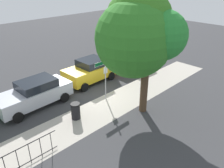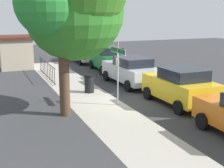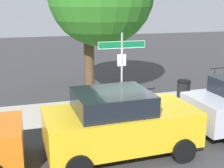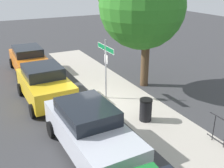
% 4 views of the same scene
% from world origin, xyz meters
% --- Properties ---
extents(ground_plane, '(60.00, 60.00, 0.00)m').
position_xyz_m(ground_plane, '(0.00, 0.00, 0.00)').
color(ground_plane, '#38383A').
extents(sidewalk_strip, '(24.00, 2.60, 0.00)m').
position_xyz_m(sidewalk_strip, '(2.00, 1.30, 0.00)').
color(sidewalk_strip, '#B0A89B').
rests_on(sidewalk_strip, ground_plane).
extents(street_sign, '(1.73, 0.07, 3.01)m').
position_xyz_m(street_sign, '(-0.23, 0.40, 2.09)').
color(street_sign, '#9EA0A5').
rests_on(street_sign, ground_plane).
extents(car_orange, '(4.55, 2.11, 1.61)m').
position_xyz_m(car_orange, '(-6.05, -2.22, 0.83)').
color(car_orange, orange).
rests_on(car_orange, ground_plane).
extents(car_yellow, '(4.06, 2.23, 1.77)m').
position_xyz_m(car_yellow, '(-1.24, -2.41, 0.90)').
color(car_yellow, gold).
rests_on(car_yellow, ground_plane).
extents(car_silver, '(4.71, 2.20, 1.70)m').
position_xyz_m(car_silver, '(3.55, -2.05, 0.87)').
color(car_silver, silver).
rests_on(car_silver, ground_plane).
extents(trash_bin, '(0.55, 0.55, 0.98)m').
position_xyz_m(trash_bin, '(2.60, 0.90, 0.49)').
color(trash_bin, black).
rests_on(trash_bin, ground_plane).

